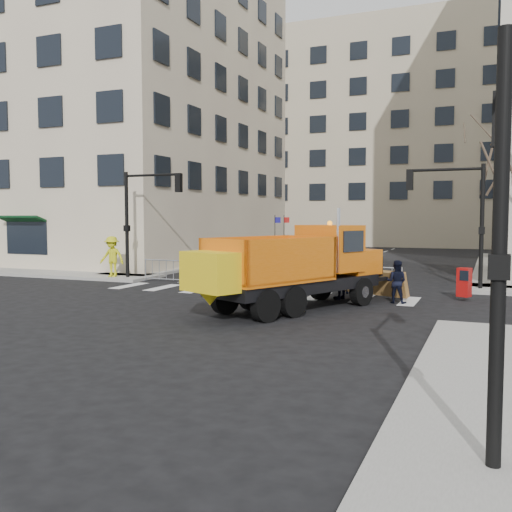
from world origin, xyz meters
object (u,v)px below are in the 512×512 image
at_px(cop_a, 343,272).
at_px(worker, 112,257).
at_px(cop_c, 341,275).
at_px(newspaper_box, 464,282).
at_px(plow_truck, 292,265).
at_px(cop_b, 396,282).

bearing_deg(cop_a, worker, -25.53).
distance_m(cop_c, newspaper_box, 4.65).
bearing_deg(worker, newspaper_box, -6.78).
relative_size(plow_truck, cop_b, 5.76).
distance_m(plow_truck, newspaper_box, 7.10).
bearing_deg(worker, cop_b, -13.58).
height_order(cop_c, newspaper_box, cop_c).
xyz_separation_m(cop_a, worker, (-12.01, 0.57, 0.28)).
relative_size(worker, newspaper_box, 1.86).
height_order(cop_a, cop_b, cop_a).
relative_size(cop_b, newspaper_box, 1.44).
bearing_deg(worker, cop_c, -14.29).
relative_size(cop_a, cop_c, 0.96).
distance_m(cop_b, newspaper_box, 2.80).
xyz_separation_m(cop_c, worker, (-12.33, 2.21, 0.25)).
bearing_deg(cop_a, plow_truck, 60.61).
distance_m(cop_c, worker, 12.53).
bearing_deg(cop_c, cop_a, -146.08).
bearing_deg(plow_truck, cop_b, -20.41).
bearing_deg(cop_a, newspaper_box, 154.59).
distance_m(cop_a, cop_c, 1.68).
xyz_separation_m(cop_c, newspaper_box, (4.42, 1.43, -0.22)).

